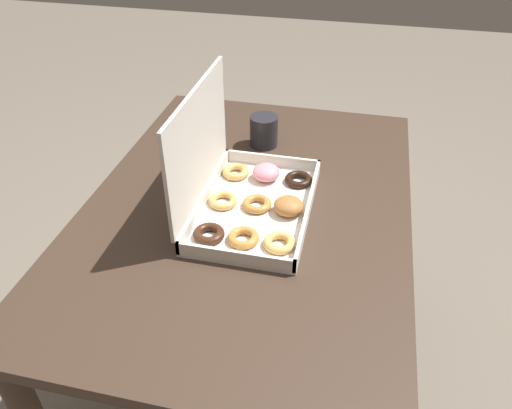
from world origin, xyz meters
name	(u,v)px	position (x,y,z in m)	size (l,w,h in m)	color
ground_plane	(250,379)	(0.00, 0.00, 0.00)	(8.00, 8.00, 0.00)	#6B6054
dining_table	(248,236)	(0.00, 0.00, 0.61)	(1.10, 0.77, 0.72)	#38281E
donut_box	(241,186)	(-0.02, 0.01, 0.78)	(0.40, 0.26, 0.29)	silver
coffee_mug	(264,130)	(0.29, 0.02, 0.77)	(0.08, 0.08, 0.09)	#232328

